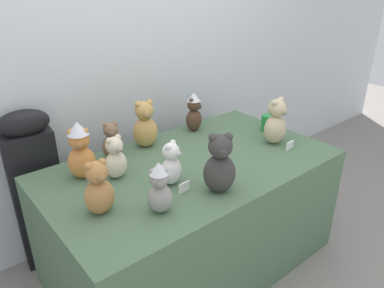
{
  "coord_description": "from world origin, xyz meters",
  "views": [
    {
      "loc": [
        -1.16,
        -1.16,
        1.68
      ],
      "look_at": [
        0.0,
        0.25,
        0.83
      ],
      "focal_mm": 34.2,
      "sensor_mm": 36.0,
      "label": 1
    }
  ],
  "objects_px": {
    "teddy_bear_cream": "(116,159)",
    "teddy_bear_charcoal": "(220,165)",
    "teddy_bear_ash": "(160,188)",
    "display_table": "(192,215)",
    "teddy_bear_sand": "(276,123)",
    "teddy_bear_snow": "(171,165)",
    "teddy_bear_honey": "(145,125)",
    "instrument_case": "(37,190)",
    "teddy_bear_cocoa": "(194,112)",
    "party_cup_green": "(267,123)",
    "teddy_bear_mocha": "(112,142)",
    "teddy_bear_ginger": "(81,151)",
    "teddy_bear_caramel": "(99,189)"
  },
  "relations": [
    {
      "from": "teddy_bear_cream",
      "to": "teddy_bear_charcoal",
      "type": "xyz_separation_m",
      "value": [
        0.32,
        -0.44,
        0.03
      ]
    },
    {
      "from": "teddy_bear_ash",
      "to": "display_table",
      "type": "bearing_deg",
      "value": 67.49
    },
    {
      "from": "teddy_bear_sand",
      "to": "teddy_bear_snow",
      "type": "distance_m",
      "value": 0.8
    },
    {
      "from": "teddy_bear_honey",
      "to": "teddy_bear_snow",
      "type": "bearing_deg",
      "value": -93.68
    },
    {
      "from": "instrument_case",
      "to": "teddy_bear_cocoa",
      "type": "height_order",
      "value": "instrument_case"
    },
    {
      "from": "teddy_bear_honey",
      "to": "party_cup_green",
      "type": "bearing_deg",
      "value": -8.38
    },
    {
      "from": "teddy_bear_charcoal",
      "to": "teddy_bear_snow",
      "type": "height_order",
      "value": "teddy_bear_charcoal"
    },
    {
      "from": "teddy_bear_cocoa",
      "to": "teddy_bear_sand",
      "type": "distance_m",
      "value": 0.55
    },
    {
      "from": "instrument_case",
      "to": "party_cup_green",
      "type": "relative_size",
      "value": 9.28
    },
    {
      "from": "display_table",
      "to": "teddy_bear_mocha",
      "type": "relative_size",
      "value": 7.33
    },
    {
      "from": "teddy_bear_honey",
      "to": "teddy_bear_charcoal",
      "type": "relative_size",
      "value": 0.96
    },
    {
      "from": "display_table",
      "to": "teddy_bear_ginger",
      "type": "distance_m",
      "value": 0.78
    },
    {
      "from": "display_table",
      "to": "teddy_bear_mocha",
      "type": "bearing_deg",
      "value": 132.3
    },
    {
      "from": "teddy_bear_cream",
      "to": "teddy_bear_mocha",
      "type": "height_order",
      "value": "teddy_bear_cream"
    },
    {
      "from": "teddy_bear_mocha",
      "to": "teddy_bear_charcoal",
      "type": "bearing_deg",
      "value": -48.87
    },
    {
      "from": "display_table",
      "to": "teddy_bear_ash",
      "type": "bearing_deg",
      "value": -146.57
    },
    {
      "from": "teddy_bear_caramel",
      "to": "teddy_bear_cream",
      "type": "distance_m",
      "value": 0.31
    },
    {
      "from": "teddy_bear_caramel",
      "to": "teddy_bear_ginger",
      "type": "xyz_separation_m",
      "value": [
        0.07,
        0.35,
        0.03
      ]
    },
    {
      "from": "display_table",
      "to": "teddy_bear_cocoa",
      "type": "distance_m",
      "value": 0.69
    },
    {
      "from": "teddy_bear_ash",
      "to": "teddy_bear_sand",
      "type": "height_order",
      "value": "teddy_bear_sand"
    },
    {
      "from": "teddy_bear_honey",
      "to": "teddy_bear_sand",
      "type": "xyz_separation_m",
      "value": [
        0.65,
        -0.47,
        -0.0
      ]
    },
    {
      "from": "instrument_case",
      "to": "teddy_bear_ginger",
      "type": "bearing_deg",
      "value": -59.8
    },
    {
      "from": "teddy_bear_ash",
      "to": "teddy_bear_charcoal",
      "type": "xyz_separation_m",
      "value": [
        0.32,
        -0.04,
        0.02
      ]
    },
    {
      "from": "instrument_case",
      "to": "teddy_bear_ash",
      "type": "xyz_separation_m",
      "value": [
        0.29,
        -0.87,
        0.32
      ]
    },
    {
      "from": "teddy_bear_caramel",
      "to": "teddy_bear_ginger",
      "type": "distance_m",
      "value": 0.35
    },
    {
      "from": "teddy_bear_charcoal",
      "to": "teddy_bear_sand",
      "type": "xyz_separation_m",
      "value": [
        0.66,
        0.19,
        -0.01
      ]
    },
    {
      "from": "teddy_bear_honey",
      "to": "teddy_bear_ginger",
      "type": "height_order",
      "value": "teddy_bear_ginger"
    },
    {
      "from": "teddy_bear_snow",
      "to": "teddy_bear_caramel",
      "type": "bearing_deg",
      "value": 151.2
    },
    {
      "from": "teddy_bear_snow",
      "to": "teddy_bear_mocha",
      "type": "bearing_deg",
      "value": 72.85
    },
    {
      "from": "teddy_bear_ginger",
      "to": "teddy_bear_ash",
      "type": "relative_size",
      "value": 1.26
    },
    {
      "from": "party_cup_green",
      "to": "teddy_bear_snow",
      "type": "bearing_deg",
      "value": -170.9
    },
    {
      "from": "teddy_bear_cocoa",
      "to": "teddy_bear_ash",
      "type": "relative_size",
      "value": 1.07
    },
    {
      "from": "teddy_bear_sand",
      "to": "teddy_bear_snow",
      "type": "height_order",
      "value": "teddy_bear_sand"
    },
    {
      "from": "instrument_case",
      "to": "teddy_bear_cream",
      "type": "relative_size",
      "value": 4.32
    },
    {
      "from": "teddy_bear_honey",
      "to": "teddy_bear_charcoal",
      "type": "xyz_separation_m",
      "value": [
        -0.01,
        -0.67,
        0.01
      ]
    },
    {
      "from": "teddy_bear_charcoal",
      "to": "teddy_bear_sand",
      "type": "bearing_deg",
      "value": 48.52
    },
    {
      "from": "instrument_case",
      "to": "teddy_bear_mocha",
      "type": "xyz_separation_m",
      "value": [
        0.38,
        -0.26,
        0.3
      ]
    },
    {
      "from": "teddy_bear_ash",
      "to": "teddy_bear_snow",
      "type": "bearing_deg",
      "value": 75.67
    },
    {
      "from": "teddy_bear_snow",
      "to": "party_cup_green",
      "type": "relative_size",
      "value": 2.1
    },
    {
      "from": "display_table",
      "to": "teddy_bear_snow",
      "type": "relative_size",
      "value": 7.14
    },
    {
      "from": "teddy_bear_honey",
      "to": "teddy_bear_snow",
      "type": "height_order",
      "value": "teddy_bear_honey"
    },
    {
      "from": "instrument_case",
      "to": "teddy_bear_cream",
      "type": "distance_m",
      "value": 0.63
    },
    {
      "from": "teddy_bear_caramel",
      "to": "teddy_bear_mocha",
      "type": "distance_m",
      "value": 0.54
    },
    {
      "from": "instrument_case",
      "to": "teddy_bear_sand",
      "type": "height_order",
      "value": "instrument_case"
    },
    {
      "from": "display_table",
      "to": "instrument_case",
      "type": "bearing_deg",
      "value": 139.13
    },
    {
      "from": "display_table",
      "to": "teddy_bear_ash",
      "type": "xyz_separation_m",
      "value": [
        -0.4,
        -0.27,
        0.48
      ]
    },
    {
      "from": "display_table",
      "to": "teddy_bear_ginger",
      "type": "xyz_separation_m",
      "value": [
        -0.54,
        0.24,
        0.51
      ]
    },
    {
      "from": "teddy_bear_ginger",
      "to": "display_table",
      "type": "bearing_deg",
      "value": 2.22
    },
    {
      "from": "instrument_case",
      "to": "teddy_bear_ash",
      "type": "bearing_deg",
      "value": -64.94
    },
    {
      "from": "teddy_bear_sand",
      "to": "teddy_bear_charcoal",
      "type": "bearing_deg",
      "value": -171.34
    }
  ]
}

